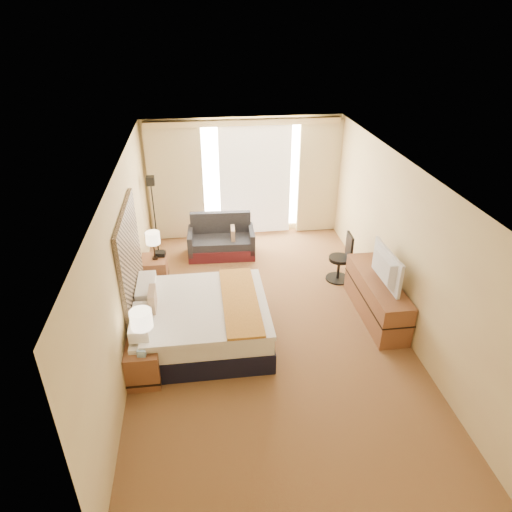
{
  "coord_description": "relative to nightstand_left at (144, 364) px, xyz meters",
  "views": [
    {
      "loc": [
        -0.96,
        -5.97,
        4.57
      ],
      "look_at": [
        -0.13,
        0.4,
        1.05
      ],
      "focal_mm": 32.0,
      "sensor_mm": 36.0,
      "label": 1
    }
  ],
  "objects": [
    {
      "name": "floor",
      "position": [
        1.87,
        1.05,
        -0.28
      ],
      "size": [
        4.2,
        7.0,
        0.02
      ],
      "primitive_type": "cube",
      "color": "#562118",
      "rests_on": "ground"
    },
    {
      "name": "ceiling",
      "position": [
        1.87,
        1.05,
        2.33
      ],
      "size": [
        4.2,
        7.0,
        0.02
      ],
      "primitive_type": "cube",
      "color": "silver",
      "rests_on": "wall_back"
    },
    {
      "name": "wall_back",
      "position": [
        1.87,
        4.55,
        1.02
      ],
      "size": [
        4.2,
        0.02,
        2.6
      ],
      "primitive_type": "cube",
      "color": "beige",
      "rests_on": "ground"
    },
    {
      "name": "wall_front",
      "position": [
        1.87,
        -2.45,
        1.02
      ],
      "size": [
        4.2,
        0.02,
        2.6
      ],
      "primitive_type": "cube",
      "color": "beige",
      "rests_on": "ground"
    },
    {
      "name": "wall_left",
      "position": [
        -0.23,
        1.05,
        1.02
      ],
      "size": [
        0.02,
        7.0,
        2.6
      ],
      "primitive_type": "cube",
      "color": "beige",
      "rests_on": "ground"
    },
    {
      "name": "wall_right",
      "position": [
        3.97,
        1.05,
        1.02
      ],
      "size": [
        0.02,
        7.0,
        2.6
      ],
      "primitive_type": "cube",
      "color": "beige",
      "rests_on": "ground"
    },
    {
      "name": "headboard",
      "position": [
        -0.19,
        1.25,
        1.01
      ],
      "size": [
        0.06,
        1.85,
        1.5
      ],
      "primitive_type": "cube",
      "color": "black",
      "rests_on": "wall_left"
    },
    {
      "name": "nightstand_left",
      "position": [
        0.0,
        0.0,
        0.0
      ],
      "size": [
        0.45,
        0.52,
        0.55
      ],
      "primitive_type": "cube",
      "color": "brown",
      "rests_on": "floor"
    },
    {
      "name": "nightstand_right",
      "position": [
        0.0,
        2.5,
        0.0
      ],
      "size": [
        0.45,
        0.52,
        0.55
      ],
      "primitive_type": "cube",
      "color": "brown",
      "rests_on": "floor"
    },
    {
      "name": "media_dresser",
      "position": [
        3.7,
        1.05,
        0.07
      ],
      "size": [
        0.5,
        1.8,
        0.7
      ],
      "primitive_type": "cube",
      "color": "brown",
      "rests_on": "floor"
    },
    {
      "name": "window",
      "position": [
        2.12,
        4.52,
        1.04
      ],
      "size": [
        2.3,
        0.02,
        2.3
      ],
      "primitive_type": "cube",
      "color": "silver",
      "rests_on": "wall_back"
    },
    {
      "name": "curtains",
      "position": [
        1.87,
        4.44,
        1.13
      ],
      "size": [
        4.12,
        0.19,
        2.56
      ],
      "color": "beige",
      "rests_on": "floor"
    },
    {
      "name": "bed",
      "position": [
        0.81,
        0.76,
        0.08
      ],
      "size": [
        2.0,
        1.82,
        0.97
      ],
      "color": "black",
      "rests_on": "floor"
    },
    {
      "name": "loveseat",
      "position": [
        1.29,
        3.54,
        0.0
      ],
      "size": [
        1.38,
        0.78,
        0.84
      ],
      "rotation": [
        0.0,
        0.0,
        -0.04
      ],
      "color": "#4F161B",
      "rests_on": "floor"
    },
    {
      "name": "floor_lamp",
      "position": [
        -0.03,
        3.75,
        0.92
      ],
      "size": [
        0.21,
        0.21,
        1.69
      ],
      "color": "black",
      "rests_on": "floor"
    },
    {
      "name": "desk_chair",
      "position": [
        3.47,
        2.24,
        0.14
      ],
      "size": [
        0.45,
        0.45,
        0.93
      ],
      "rotation": [
        0.0,
        0.0,
        -0.05
      ],
      "color": "black",
      "rests_on": "floor"
    },
    {
      "name": "lamp_left",
      "position": [
        0.06,
        -0.01,
        0.74
      ],
      "size": [
        0.29,
        0.29,
        0.61
      ],
      "color": "black",
      "rests_on": "nightstand_left"
    },
    {
      "name": "lamp_right",
      "position": [
        0.03,
        2.49,
        0.69
      ],
      "size": [
        0.25,
        0.25,
        0.53
      ],
      "color": "black",
      "rests_on": "nightstand_right"
    },
    {
      "name": "tissue_box",
      "position": [
        0.03,
        -0.14,
        0.32
      ],
      "size": [
        0.12,
        0.12,
        0.1
      ],
      "primitive_type": "cube",
      "rotation": [
        0.0,
        0.0,
        -0.11
      ],
      "color": "#94C0E5",
      "rests_on": "nightstand_left"
    },
    {
      "name": "telephone",
      "position": [
        0.12,
        2.59,
        0.31
      ],
      "size": [
        0.21,
        0.18,
        0.08
      ],
      "primitive_type": "cube",
      "rotation": [
        0.0,
        0.0,
        -0.15
      ],
      "color": "black",
      "rests_on": "nightstand_right"
    },
    {
      "name": "television",
      "position": [
        3.65,
        0.95,
        0.71
      ],
      "size": [
        0.16,
        1.0,
        0.58
      ],
      "primitive_type": "imported",
      "rotation": [
        0.0,
        0.0,
        1.6
      ],
      "color": "black",
      "rests_on": "media_dresser"
    }
  ]
}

